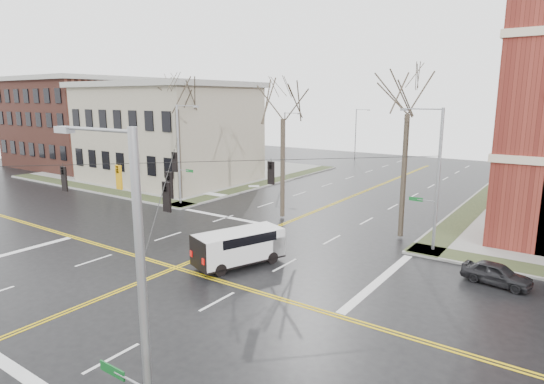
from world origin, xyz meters
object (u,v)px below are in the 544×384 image
Objects in this scene: signal_pole_ne at (435,176)px; signal_pole_se at (139,320)px; streetlight_north_a at (286,143)px; parked_car_a at (497,274)px; streetlight_north_b at (356,133)px; tree_ne at (408,106)px; cargo_van at (242,245)px; tree_nw_near at (283,112)px; signal_pole_nw at (180,152)px; tree_nw_far at (177,103)px.

signal_pole_se is (0.00, -23.00, 0.00)m from signal_pole_ne.
parked_car_a is at bearing -37.04° from streetlight_north_a.
streetlight_north_b is 2.29× the size of parked_car_a.
streetlight_north_b is at bearing 119.13° from tree_ne.
streetlight_north_a is 33.32m from parked_car_a.
streetlight_north_a is at bearing 143.10° from signal_pole_ne.
cargo_van is 14.03m from parked_car_a.
tree_ne is at bearing 1.10° from tree_nw_near.
parked_car_a is (12.95, 5.35, -0.61)m from cargo_van.
signal_pole_nw is 16.52m from streetlight_north_a.
tree_nw_near is (-3.94, 10.25, 7.43)m from cargo_van.
tree_nw_far reaches higher than cargo_van.
tree_nw_far is (-1.67, 1.46, 4.28)m from signal_pole_nw.
signal_pole_ne is 2.58× the size of parked_car_a.
tree_nw_far reaches higher than signal_pole_ne.
signal_pole_nw is at bearing -171.78° from tree_nw_near.
signal_pole_ne is 0.71× the size of tree_ne.
tree_nw_far is 1.00× the size of tree_ne.
tree_ne is at bearing 0.53° from tree_nw_far.
tree_nw_far is at bearing -179.94° from tree_nw_near.
cargo_van is at bearing -61.97° from streetlight_north_a.
signal_pole_se is 63.43m from streetlight_north_b.
cargo_van reaches higher than parked_car_a.
parked_car_a is (26.41, -39.94, -3.87)m from streetlight_north_b.
signal_pole_se is 27.71m from tree_nw_near.
signal_pole_se reaches higher than streetlight_north_b.
signal_pole_ne is 24.73m from tree_nw_far.
parked_car_a is 0.27× the size of tree_nw_far.
tree_nw_far is at bearing -98.84° from streetlight_north_a.
parked_car_a is at bearing -36.07° from tree_ne.
signal_pole_ne is 1.00× the size of signal_pole_nw.
streetlight_north_b is at bearing 110.27° from signal_pole_se.
signal_pole_nw is 2.58× the size of parked_car_a.
tree_nw_far reaches higher than tree_nw_near.
signal_pole_ne is 7.11m from parked_car_a.
streetlight_north_b is 48.04m from parked_car_a.
signal_pole_ne and signal_pole_se have the same top height.
streetlight_north_a is 28.83m from cargo_van.
cargo_van is at bearing 120.91° from signal_pole_se.
signal_pole_nw is at bearing 134.55° from signal_pole_se.
streetlight_north_a is 24.89m from tree_ne.
cargo_van is 20.47m from tree_nw_far.
signal_pole_ne is 1.57× the size of cargo_van.
tree_ne is (9.90, 0.19, 0.58)m from tree_nw_near.
streetlight_north_b is at bearing 88.95° from signal_pole_nw.
tree_nw_far is (-24.31, 1.46, 4.28)m from signal_pole_ne.
streetlight_north_b is 0.63× the size of tree_nw_far.
tree_nw_far reaches higher than tree_ne.
cargo_van is 0.45× the size of tree_nw_far.
tree_nw_far is (-2.34, -15.04, 4.76)m from streetlight_north_a.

